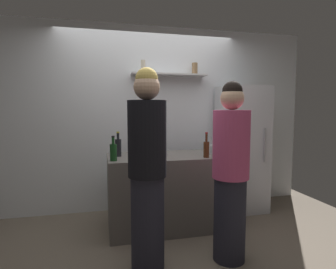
{
  "coord_description": "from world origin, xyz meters",
  "views": [
    {
      "loc": [
        -0.65,
        -2.71,
        1.44
      ],
      "look_at": [
        0.11,
        0.49,
        1.14
      ],
      "focal_mm": 29.55,
      "sensor_mm": 36.0,
      "label": 1
    }
  ],
  "objects_px": {
    "wine_bottle_pale_glass": "(161,149)",
    "wine_bottle_amber_glass": "(206,148)",
    "wine_bottle_dark_glass": "(118,147)",
    "water_bottle_plastic": "(217,147)",
    "refrigerator": "(241,148)",
    "baking_pan": "(151,153)",
    "wine_bottle_green_glass": "(113,151)",
    "person_blonde": "(147,170)",
    "person_pink_top": "(231,173)",
    "utensil_holder": "(213,149)"
  },
  "relations": [
    {
      "from": "refrigerator",
      "to": "person_pink_top",
      "type": "xyz_separation_m",
      "value": [
        -0.77,
        -1.23,
        -0.04
      ]
    },
    {
      "from": "refrigerator",
      "to": "wine_bottle_dark_glass",
      "type": "bearing_deg",
      "value": -169.9
    },
    {
      "from": "water_bottle_plastic",
      "to": "person_pink_top",
      "type": "xyz_separation_m",
      "value": [
        -0.15,
        -0.67,
        -0.15
      ]
    },
    {
      "from": "refrigerator",
      "to": "water_bottle_plastic",
      "type": "relative_size",
      "value": 7.39
    },
    {
      "from": "wine_bottle_amber_glass",
      "to": "person_blonde",
      "type": "relative_size",
      "value": 0.16
    },
    {
      "from": "person_pink_top",
      "to": "wine_bottle_pale_glass",
      "type": "bearing_deg",
      "value": -85.14
    },
    {
      "from": "wine_bottle_green_glass",
      "to": "person_blonde",
      "type": "xyz_separation_m",
      "value": [
        0.27,
        -0.61,
        -0.09
      ]
    },
    {
      "from": "wine_bottle_pale_glass",
      "to": "person_blonde",
      "type": "relative_size",
      "value": 0.17
    },
    {
      "from": "wine_bottle_green_glass",
      "to": "wine_bottle_amber_glass",
      "type": "distance_m",
      "value": 1.05
    },
    {
      "from": "person_blonde",
      "to": "wine_bottle_pale_glass",
      "type": "bearing_deg",
      "value": 71.51
    },
    {
      "from": "wine_bottle_amber_glass",
      "to": "person_pink_top",
      "type": "relative_size",
      "value": 0.17
    },
    {
      "from": "baking_pan",
      "to": "wine_bottle_green_glass",
      "type": "relative_size",
      "value": 1.27
    },
    {
      "from": "baking_pan",
      "to": "wine_bottle_amber_glass",
      "type": "xyz_separation_m",
      "value": [
        0.59,
        -0.3,
        0.08
      ]
    },
    {
      "from": "wine_bottle_pale_glass",
      "to": "wine_bottle_dark_glass",
      "type": "xyz_separation_m",
      "value": [
        -0.45,
        0.32,
        -0.0
      ]
    },
    {
      "from": "wine_bottle_green_glass",
      "to": "water_bottle_plastic",
      "type": "height_order",
      "value": "wine_bottle_green_glass"
    },
    {
      "from": "wine_bottle_amber_glass",
      "to": "water_bottle_plastic",
      "type": "distance_m",
      "value": 0.16
    },
    {
      "from": "wine_bottle_green_glass",
      "to": "person_blonde",
      "type": "height_order",
      "value": "person_blonde"
    },
    {
      "from": "refrigerator",
      "to": "person_blonde",
      "type": "relative_size",
      "value": 0.98
    },
    {
      "from": "water_bottle_plastic",
      "to": "person_blonde",
      "type": "distance_m",
      "value": 1.12
    },
    {
      "from": "wine_bottle_green_glass",
      "to": "refrigerator",
      "type": "bearing_deg",
      "value": 17.57
    },
    {
      "from": "wine_bottle_green_glass",
      "to": "baking_pan",
      "type": "bearing_deg",
      "value": 29.15
    },
    {
      "from": "wine_bottle_dark_glass",
      "to": "water_bottle_plastic",
      "type": "relative_size",
      "value": 1.23
    },
    {
      "from": "refrigerator",
      "to": "wine_bottle_green_glass",
      "type": "height_order",
      "value": "refrigerator"
    },
    {
      "from": "wine_bottle_green_glass",
      "to": "wine_bottle_dark_glass",
      "type": "distance_m",
      "value": 0.27
    },
    {
      "from": "refrigerator",
      "to": "wine_bottle_amber_glass",
      "type": "height_order",
      "value": "refrigerator"
    },
    {
      "from": "refrigerator",
      "to": "wine_bottle_amber_glass",
      "type": "relative_size",
      "value": 6.02
    },
    {
      "from": "wine_bottle_amber_glass",
      "to": "person_blonde",
      "type": "bearing_deg",
      "value": -143.83
    },
    {
      "from": "wine_bottle_amber_glass",
      "to": "person_pink_top",
      "type": "xyz_separation_m",
      "value": [
        0.0,
        -0.61,
        -0.15
      ]
    },
    {
      "from": "baking_pan",
      "to": "utensil_holder",
      "type": "distance_m",
      "value": 0.77
    },
    {
      "from": "utensil_holder",
      "to": "wine_bottle_pale_glass",
      "type": "xyz_separation_m",
      "value": [
        -0.71,
        -0.27,
        0.06
      ]
    },
    {
      "from": "utensil_holder",
      "to": "wine_bottle_green_glass",
      "type": "distance_m",
      "value": 1.25
    },
    {
      "from": "person_blonde",
      "to": "wine_bottle_green_glass",
      "type": "bearing_deg",
      "value": 119.5
    },
    {
      "from": "baking_pan",
      "to": "wine_bottle_green_glass",
      "type": "height_order",
      "value": "wine_bottle_green_glass"
    },
    {
      "from": "baking_pan",
      "to": "utensil_holder",
      "type": "bearing_deg",
      "value": -3.09
    },
    {
      "from": "baking_pan",
      "to": "water_bottle_plastic",
      "type": "bearing_deg",
      "value": -17.81
    },
    {
      "from": "person_pink_top",
      "to": "wine_bottle_dark_glass",
      "type": "bearing_deg",
      "value": -80.09
    },
    {
      "from": "baking_pan",
      "to": "person_pink_top",
      "type": "distance_m",
      "value": 1.09
    },
    {
      "from": "wine_bottle_pale_glass",
      "to": "wine_bottle_dark_glass",
      "type": "bearing_deg",
      "value": 144.22
    },
    {
      "from": "refrigerator",
      "to": "person_blonde",
      "type": "distance_m",
      "value": 1.95
    },
    {
      "from": "wine_bottle_pale_glass",
      "to": "refrigerator",
      "type": "bearing_deg",
      "value": 25.94
    },
    {
      "from": "wine_bottle_pale_glass",
      "to": "wine_bottle_amber_glass",
      "type": "bearing_deg",
      "value": 2.01
    },
    {
      "from": "baking_pan",
      "to": "wine_bottle_pale_glass",
      "type": "bearing_deg",
      "value": -79.75
    },
    {
      "from": "utensil_holder",
      "to": "person_blonde",
      "type": "distance_m",
      "value": 1.26
    },
    {
      "from": "baking_pan",
      "to": "water_bottle_plastic",
      "type": "relative_size",
      "value": 1.43
    },
    {
      "from": "wine_bottle_amber_glass",
      "to": "wine_bottle_pale_glass",
      "type": "bearing_deg",
      "value": -177.99
    },
    {
      "from": "water_bottle_plastic",
      "to": "baking_pan",
      "type": "bearing_deg",
      "value": 162.19
    },
    {
      "from": "wine_bottle_amber_glass",
      "to": "person_pink_top",
      "type": "height_order",
      "value": "person_pink_top"
    },
    {
      "from": "wine_bottle_dark_glass",
      "to": "baking_pan",
      "type": "bearing_deg",
      "value": -1.3
    },
    {
      "from": "person_pink_top",
      "to": "person_blonde",
      "type": "xyz_separation_m",
      "value": [
        -0.78,
        0.05,
        0.06
      ]
    },
    {
      "from": "utensil_holder",
      "to": "wine_bottle_amber_glass",
      "type": "bearing_deg",
      "value": -125.73
    }
  ]
}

